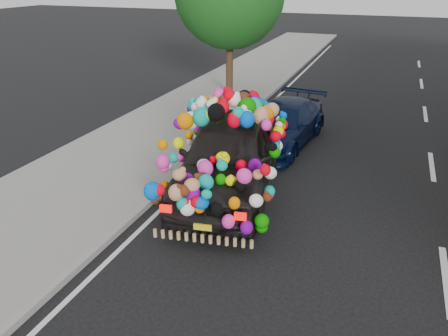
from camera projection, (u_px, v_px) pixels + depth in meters
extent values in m
plane|color=black|center=(243.00, 237.00, 8.48)|extent=(100.00, 100.00, 0.00)
cube|color=gray|center=(63.00, 197.00, 9.86)|extent=(4.00, 60.00, 0.12)
cube|color=gray|center=(137.00, 212.00, 9.22)|extent=(0.15, 60.00, 0.13)
cylinder|color=#332114|center=(229.00, 64.00, 17.24)|extent=(0.28, 0.28, 2.73)
imported|color=black|center=(229.00, 155.00, 10.03)|extent=(2.81, 5.29, 1.71)
cube|color=red|center=(166.00, 209.00, 7.93)|extent=(0.23, 0.10, 0.14)
cube|color=red|center=(240.00, 216.00, 7.68)|extent=(0.23, 0.10, 0.14)
cube|color=yellow|center=(203.00, 227.00, 7.92)|extent=(0.34, 0.09, 0.12)
imported|color=black|center=(282.00, 124.00, 12.82)|extent=(2.17, 4.43, 1.24)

